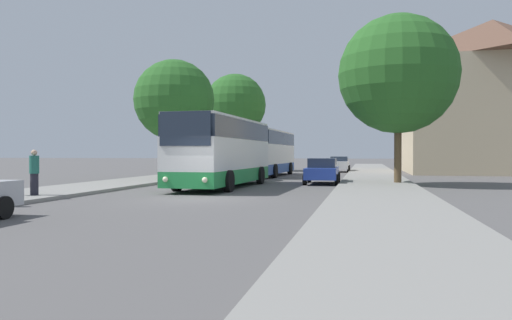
{
  "coord_description": "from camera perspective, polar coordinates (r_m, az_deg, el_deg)",
  "views": [
    {
      "loc": [
        6.33,
        -18.14,
        1.76
      ],
      "look_at": [
        -1.04,
        15.77,
        1.3
      ],
      "focal_mm": 35.0,
      "sensor_mm": 36.0,
      "label": 1
    }
  ],
  "objects": [
    {
      "name": "parked_car_right_far",
      "position": [
        47.62,
        9.5,
        -0.43
      ],
      "size": [
        1.95,
        4.19,
        1.46
      ],
      "rotation": [
        0.0,
        0.0,
        3.14
      ],
      "color": "silver",
      "rests_on": "ground_plane"
    },
    {
      "name": "pedestrian_waiting_near",
      "position": [
        21.06,
        -24.01,
        -1.28
      ],
      "size": [
        0.36,
        0.36,
        1.75
      ],
      "rotation": [
        0.0,
        0.0,
        5.27
      ],
      "color": "#23232D",
      "rests_on": "sidewalk_left"
    },
    {
      "name": "bus_middle",
      "position": [
        38.77,
        1.23,
        0.92
      ],
      "size": [
        3.05,
        10.73,
        3.49
      ],
      "rotation": [
        0.0,
        0.0,
        -0.03
      ],
      "color": "#2D519E",
      "rests_on": "ground_plane"
    },
    {
      "name": "tree_left_near",
      "position": [
        50.77,
        -2.4,
        6.31
      ],
      "size": [
        6.22,
        6.22,
        9.64
      ],
      "color": "brown",
      "rests_on": "sidewalk_left"
    },
    {
      "name": "tree_left_far",
      "position": [
        33.32,
        -9.33,
        6.77
      ],
      "size": [
        5.25,
        5.25,
        7.74
      ],
      "color": "#513D23",
      "rests_on": "sidewalk_left"
    },
    {
      "name": "sidewalk_left",
      "position": [
        22.57,
        -24.03,
        -3.59
      ],
      "size": [
        4.0,
        120.0,
        0.15
      ],
      "primitive_type": "cube",
      "color": "gray",
      "rests_on": "ground_plane"
    },
    {
      "name": "building_right_background",
      "position": [
        49.44,
        25.38,
        6.59
      ],
      "size": [
        14.69,
        13.26,
        13.67
      ],
      "color": "#C6B28E",
      "rests_on": "ground_plane"
    },
    {
      "name": "sidewalk_right",
      "position": [
        18.23,
        14.37,
        -4.57
      ],
      "size": [
        4.0,
        120.0,
        0.15
      ],
      "primitive_type": "cube",
      "color": "gray",
      "rests_on": "ground_plane"
    },
    {
      "name": "tree_right_near",
      "position": [
        28.98,
        15.93,
        9.4
      ],
      "size": [
        6.55,
        6.55,
        9.26
      ],
      "color": "brown",
      "rests_on": "sidewalk_right"
    },
    {
      "name": "bus_front",
      "position": [
        25.89,
        -3.82,
        1.04
      ],
      "size": [
        3.04,
        10.5,
        3.55
      ],
      "rotation": [
        0.0,
        0.0,
        -0.03
      ],
      "color": "#238942",
      "rests_on": "ground_plane"
    },
    {
      "name": "parked_car_right_near",
      "position": [
        29.01,
        7.59,
        -1.2
      ],
      "size": [
        1.98,
        4.32,
        1.47
      ],
      "rotation": [
        0.0,
        0.0,
        3.15
      ],
      "color": "#233D9E",
      "rests_on": "ground_plane"
    },
    {
      "name": "ground_plane",
      "position": [
        19.29,
        -6.97,
        -4.48
      ],
      "size": [
        300.0,
        300.0,
        0.0
      ],
      "primitive_type": "plane",
      "color": "#565454",
      "rests_on": "ground"
    }
  ]
}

